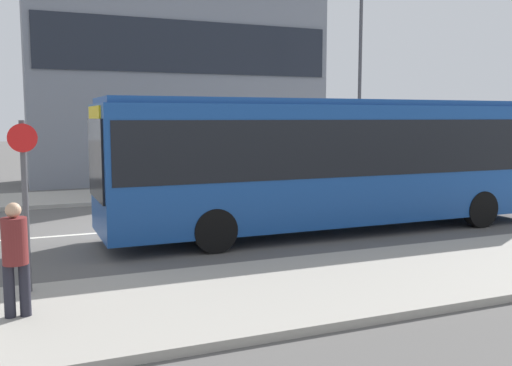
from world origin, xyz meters
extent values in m
plane|color=#595654|center=(0.00, 0.00, 0.00)|extent=(120.00, 120.00, 0.00)
cube|color=#A39E93|center=(0.00, -6.25, 0.07)|extent=(44.00, 3.50, 0.13)
cube|color=#A39E93|center=(0.00, 6.25, 0.07)|extent=(44.00, 3.50, 0.13)
cube|color=silver|center=(0.00, 0.00, 0.00)|extent=(41.80, 0.16, 0.01)
cube|color=#1E232D|center=(4.49, 9.47, 5.84)|extent=(12.73, 0.08, 2.20)
cube|color=#194793|center=(4.94, -1.98, 1.73)|extent=(11.84, 2.41, 2.84)
cube|color=black|center=(4.94, -1.98, 2.16)|extent=(11.60, 2.44, 1.31)
cube|color=#194793|center=(4.94, -1.98, 3.23)|extent=(11.66, 2.21, 0.14)
cube|color=black|center=(-1.00, -1.98, 1.99)|extent=(0.05, 2.12, 1.71)
cube|color=yellow|center=(-1.00, -1.98, 2.95)|extent=(0.04, 1.68, 0.32)
cylinder|color=black|center=(1.27, -3.08, 0.48)|extent=(0.96, 0.28, 0.96)
cylinder|color=black|center=(1.27, -0.89, 0.48)|extent=(0.96, 0.28, 0.96)
cylinder|color=black|center=(8.61, -3.08, 0.48)|extent=(0.96, 0.28, 0.96)
cylinder|color=black|center=(8.61, -0.89, 0.48)|extent=(0.96, 0.28, 0.96)
cube|color=navy|center=(13.50, 3.47, 0.49)|extent=(4.23, 1.79, 0.68)
cube|color=#21262B|center=(13.38, 3.47, 1.06)|extent=(2.33, 1.57, 0.47)
cylinder|color=black|center=(14.81, 2.67, 0.30)|extent=(0.60, 0.18, 0.60)
cylinder|color=black|center=(14.81, 4.28, 0.30)|extent=(0.60, 0.18, 0.60)
cylinder|color=black|center=(12.19, 2.67, 0.30)|extent=(0.60, 0.18, 0.60)
cylinder|color=black|center=(12.19, 4.28, 0.30)|extent=(0.60, 0.18, 0.60)
cylinder|color=black|center=(17.04, 4.24, 0.30)|extent=(0.60, 0.18, 0.60)
cylinder|color=#23232D|center=(-2.52, -6.09, 0.50)|extent=(0.15, 0.15, 0.74)
cylinder|color=#23232D|center=(-2.71, -6.08, 0.50)|extent=(0.15, 0.15, 0.74)
cylinder|color=maroon|center=(-2.61, -6.08, 1.19)|extent=(0.34, 0.34, 0.64)
sphere|color=tan|center=(-2.61, -6.08, 1.62)|extent=(0.21, 0.21, 0.21)
cylinder|color=#4C4C51|center=(-2.45, -4.90, 1.48)|extent=(0.09, 0.09, 2.70)
cylinder|color=red|center=(-2.45, -4.96, 2.56)|extent=(0.44, 0.03, 0.44)
cylinder|color=#4C4C51|center=(10.48, 5.65, 4.08)|extent=(0.14, 0.14, 7.91)
camera|label=1|loc=(-2.53, -14.39, 2.87)|focal=40.00mm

